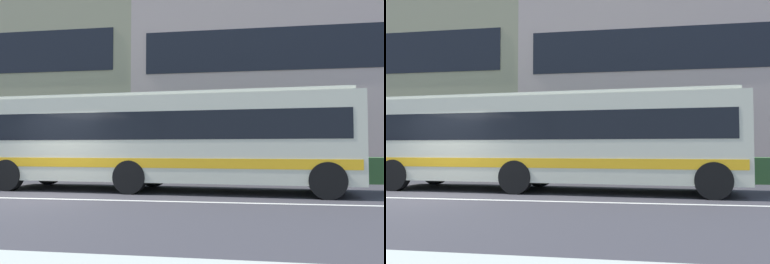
# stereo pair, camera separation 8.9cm
# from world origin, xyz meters

# --- Properties ---
(ground_plane) EXTENTS (160.00, 160.00, 0.00)m
(ground_plane) POSITION_xyz_m (0.00, 0.00, 0.00)
(ground_plane) COLOR #38363C
(lane_centre_line) EXTENTS (60.00, 0.16, 0.01)m
(lane_centre_line) POSITION_xyz_m (0.00, 0.00, 0.00)
(lane_centre_line) COLOR silver
(lane_centre_line) RESTS_ON ground_plane
(hedge_row_far) EXTENTS (22.67, 1.10, 1.00)m
(hedge_row_far) POSITION_xyz_m (-0.12, 6.24, 0.50)
(hedge_row_far) COLOR #366131
(hedge_row_far) RESTS_ON ground_plane
(apartment_block_right) EXTENTS (21.26, 8.63, 11.10)m
(apartment_block_right) POSITION_xyz_m (10.02, 14.46, 5.55)
(apartment_block_right) COLOR #C5AA9E
(apartment_block_right) RESTS_ON ground_plane
(transit_bus) EXTENTS (11.86, 3.20, 3.05)m
(transit_bus) POSITION_xyz_m (3.02, 2.45, 1.69)
(transit_bus) COLOR beige
(transit_bus) RESTS_ON ground_plane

